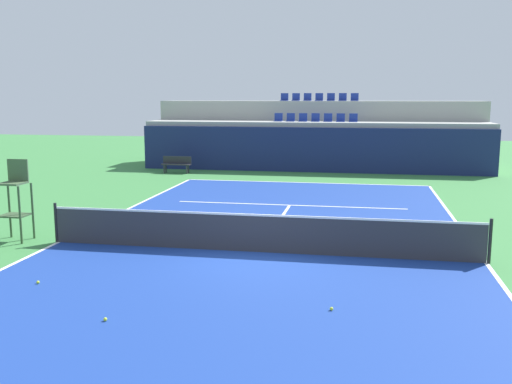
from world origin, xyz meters
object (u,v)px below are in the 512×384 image
at_px(umpire_chair, 15,197).
at_px(tennis_ball_0, 331,309).
at_px(tennis_net, 258,233).
at_px(player_bench, 177,163).
at_px(tennis_ball_2, 105,319).
at_px(tennis_ball_1, 38,282).

bearing_deg(umpire_chair, tennis_ball_0, -23.28).
height_order(tennis_net, umpire_chair, umpire_chair).
height_order(umpire_chair, player_bench, umpire_chair).
distance_m(player_bench, tennis_ball_2, 19.74).
relative_size(player_bench, tennis_ball_0, 22.73).
distance_m(tennis_net, tennis_ball_2, 5.27).
bearing_deg(tennis_ball_2, tennis_ball_0, 17.58).
bearing_deg(tennis_ball_0, tennis_net, 118.76).
xyz_separation_m(tennis_ball_1, tennis_ball_2, (2.26, -1.63, 0.00)).
bearing_deg(player_bench, tennis_ball_1, -81.15).
distance_m(umpire_chair, tennis_ball_2, 7.06).
height_order(player_bench, tennis_ball_2, player_bench).
bearing_deg(tennis_net, player_bench, 115.64).
height_order(tennis_ball_0, tennis_ball_1, same).
xyz_separation_m(umpire_chair, player_bench, (-0.10, 14.12, -0.68)).
bearing_deg(tennis_ball_2, player_bench, 104.62).
height_order(tennis_net, tennis_ball_2, tennis_net).
height_order(tennis_net, player_bench, tennis_net).
relative_size(umpire_chair, player_bench, 1.47).
distance_m(tennis_net, player_bench, 15.72).
bearing_deg(tennis_ball_0, tennis_ball_1, 176.14).
bearing_deg(tennis_net, tennis_ball_2, -110.31).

